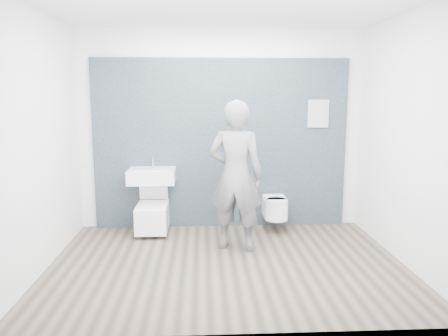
{
  "coord_description": "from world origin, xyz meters",
  "views": [
    {
      "loc": [
        -0.27,
        -4.72,
        1.9
      ],
      "look_at": [
        0.0,
        0.6,
        1.0
      ],
      "focal_mm": 35.0,
      "sensor_mm": 36.0,
      "label": 1
    }
  ],
  "objects_px": {
    "toilet_rounded": "(275,208)",
    "toilet_square": "(153,215)",
    "washbasin": "(152,175)",
    "visitor": "(236,176)"
  },
  "relations": [
    {
      "from": "washbasin",
      "to": "toilet_rounded",
      "type": "bearing_deg",
      "value": -0.98
    },
    {
      "from": "toilet_square",
      "to": "visitor",
      "type": "bearing_deg",
      "value": -31.27
    },
    {
      "from": "visitor",
      "to": "toilet_square",
      "type": "bearing_deg",
      "value": -15.6
    },
    {
      "from": "toilet_rounded",
      "to": "toilet_square",
      "type": "bearing_deg",
      "value": -178.95
    },
    {
      "from": "washbasin",
      "to": "toilet_rounded",
      "type": "xyz_separation_m",
      "value": [
        1.71,
        -0.03,
        -0.47
      ]
    },
    {
      "from": "washbasin",
      "to": "visitor",
      "type": "distance_m",
      "value": 1.32
    },
    {
      "from": "washbasin",
      "to": "toilet_rounded",
      "type": "relative_size",
      "value": 1.19
    },
    {
      "from": "toilet_square",
      "to": "toilet_rounded",
      "type": "distance_m",
      "value": 1.71
    },
    {
      "from": "toilet_rounded",
      "to": "visitor",
      "type": "bearing_deg",
      "value": -131.28
    },
    {
      "from": "washbasin",
      "to": "toilet_square",
      "type": "height_order",
      "value": "washbasin"
    }
  ]
}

